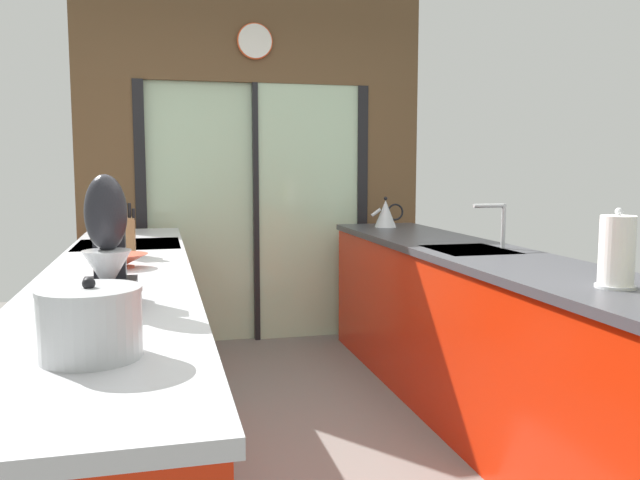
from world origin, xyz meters
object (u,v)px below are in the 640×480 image
(mixing_bowl, at_px, (123,260))
(stand_mixer, at_px, (108,257))
(knife_block, at_px, (127,236))
(oven_range, at_px, (131,323))
(paper_towel_roll, at_px, (617,252))
(kettle, at_px, (386,213))
(stock_pot, at_px, (90,323))

(mixing_bowl, bearing_deg, stand_mixer, -90.00)
(knife_block, xyz_separation_m, stand_mixer, (0.00, -1.20, 0.06))
(oven_range, relative_size, knife_block, 3.40)
(stand_mixer, bearing_deg, paper_towel_roll, -3.50)
(mixing_bowl, bearing_deg, kettle, 41.31)
(knife_block, relative_size, paper_towel_roll, 0.92)
(oven_range, distance_m, kettle, 1.99)
(oven_range, height_order, kettle, kettle)
(oven_range, relative_size, mixing_bowl, 4.24)
(mixing_bowl, bearing_deg, paper_towel_roll, -27.62)
(stand_mixer, relative_size, stock_pot, 1.76)
(knife_block, distance_m, paper_towel_roll, 2.21)
(knife_block, distance_m, stand_mixer, 1.21)
(knife_block, xyz_separation_m, stock_pot, (0.00, -1.77, -0.02))
(mixing_bowl, xyz_separation_m, knife_block, (-0.00, 0.38, 0.07))
(oven_range, bearing_deg, stand_mixer, -89.40)
(stock_pot, bearing_deg, oven_range, 90.46)
(kettle, bearing_deg, knife_block, -146.38)
(stand_mixer, bearing_deg, stock_pot, -90.00)
(mixing_bowl, distance_m, knife_block, 0.39)
(stock_pot, height_order, kettle, kettle)
(knife_block, height_order, kettle, knife_block)
(stock_pot, height_order, paper_towel_roll, paper_towel_roll)
(mixing_bowl, height_order, paper_towel_roll, paper_towel_roll)
(knife_block, bearing_deg, mixing_bowl, -90.00)
(mixing_bowl, bearing_deg, knife_block, 90.00)
(oven_range, distance_m, stand_mixer, 1.86)
(stand_mixer, distance_m, kettle, 2.98)
(stand_mixer, height_order, kettle, stand_mixer)
(oven_range, xyz_separation_m, stand_mixer, (0.02, -1.75, 0.63))
(stand_mixer, relative_size, paper_towel_roll, 1.42)
(stock_pot, xyz_separation_m, paper_towel_roll, (1.78, 0.46, 0.05))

